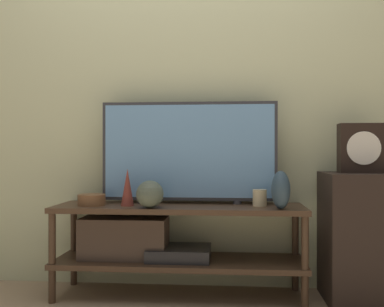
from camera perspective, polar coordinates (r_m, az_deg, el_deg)
wall_back at (r=2.90m, az=-1.23°, el=10.56°), size 6.40×0.08×2.70m
media_console at (r=2.66m, az=-4.24°, el=-10.70°), size 1.44×0.41×0.53m
television at (r=2.68m, az=-0.39°, el=0.28°), size 1.04×0.05×0.61m
vase_round_glass at (r=2.49m, az=-5.36°, el=-5.17°), size 0.15×0.15×0.15m
vase_wide_bowl at (r=2.67m, az=-12.63°, el=-5.76°), size 0.16×0.16×0.06m
vase_urn_stoneware at (r=2.47m, az=11.21°, el=-4.55°), size 0.10×0.14×0.21m
vase_slim_bronze at (r=2.60m, az=-8.20°, el=-4.26°), size 0.07×0.07×0.21m
candle_jar at (r=2.60m, az=8.59°, el=-5.58°), size 0.08×0.08×0.09m
side_table at (r=2.71m, az=20.41°, el=-9.92°), size 0.38×0.42×0.72m
mantel_clock at (r=2.68m, az=20.68°, el=0.64°), size 0.24×0.11×0.28m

